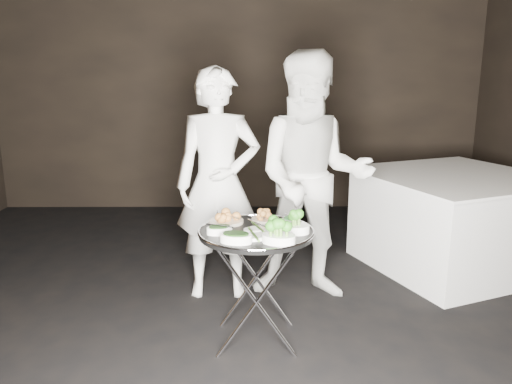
{
  "coord_description": "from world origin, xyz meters",
  "views": [
    {
      "loc": [
        0.19,
        -2.78,
        1.67
      ],
      "look_at": [
        0.21,
        0.28,
        0.95
      ],
      "focal_mm": 35.0,
      "sensor_mm": 36.0,
      "label": 1
    }
  ],
  "objects_px": {
    "serving_tray": "(256,232)",
    "dining_table": "(453,221)",
    "tray_stand": "(256,282)",
    "waiter_right": "(313,178)",
    "waiter_left": "(218,184)"
  },
  "relations": [
    {
      "from": "serving_tray",
      "to": "dining_table",
      "type": "bearing_deg",
      "value": 36.35
    },
    {
      "from": "tray_stand",
      "to": "dining_table",
      "type": "xyz_separation_m",
      "value": [
        1.74,
        1.28,
        0.02
      ]
    },
    {
      "from": "tray_stand",
      "to": "waiter_right",
      "type": "distance_m",
      "value": 0.97
    },
    {
      "from": "tray_stand",
      "to": "serving_tray",
      "type": "height_order",
      "value": "serving_tray"
    },
    {
      "from": "serving_tray",
      "to": "waiter_left",
      "type": "height_order",
      "value": "waiter_left"
    },
    {
      "from": "waiter_left",
      "to": "dining_table",
      "type": "relative_size",
      "value": 1.18
    },
    {
      "from": "serving_tray",
      "to": "waiter_right",
      "type": "height_order",
      "value": "waiter_right"
    },
    {
      "from": "dining_table",
      "to": "serving_tray",
      "type": "bearing_deg",
      "value": -143.65
    },
    {
      "from": "serving_tray",
      "to": "waiter_left",
      "type": "bearing_deg",
      "value": 110.56
    },
    {
      "from": "serving_tray",
      "to": "waiter_left",
      "type": "relative_size",
      "value": 0.41
    },
    {
      "from": "tray_stand",
      "to": "serving_tray",
      "type": "xyz_separation_m",
      "value": [
        0.0,
        0.0,
        0.33
      ]
    },
    {
      "from": "tray_stand",
      "to": "waiter_right",
      "type": "relative_size",
      "value": 0.39
    },
    {
      "from": "waiter_right",
      "to": "dining_table",
      "type": "bearing_deg",
      "value": 28.85
    },
    {
      "from": "tray_stand",
      "to": "dining_table",
      "type": "bearing_deg",
      "value": 36.35
    },
    {
      "from": "serving_tray",
      "to": "waiter_left",
      "type": "distance_m",
      "value": 0.81
    }
  ]
}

